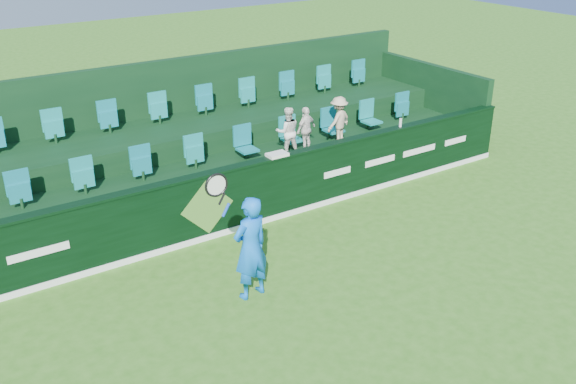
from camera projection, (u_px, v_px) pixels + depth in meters
ground at (330, 345)px, 9.45m from camera, size 60.00×60.00×0.00m
sponsor_hoarding at (205, 206)px, 12.21m from camera, size 16.00×0.25×1.35m
stand_tier_front at (181, 199)px, 13.16m from camera, size 16.00×2.00×0.80m
stand_tier_back at (145, 160)px, 14.49m from camera, size 16.00×1.80×1.30m
stand_rear at (135, 131)px, 14.60m from camera, size 16.00×4.10×2.60m
seat_row_front at (170, 161)px, 13.17m from camera, size 13.50×0.50×0.60m
seat_row_back at (135, 116)px, 14.33m from camera, size 13.50×0.50×0.60m
tennis_player at (250, 247)px, 10.29m from camera, size 1.22×0.52×2.44m
spectator_left at (288, 132)px, 14.11m from camera, size 0.65×0.57×1.11m
spectator_middle at (306, 129)px, 14.38m from camera, size 0.65×0.42×1.04m
spectator_right at (339, 120)px, 14.83m from camera, size 0.81×0.60×1.12m
towel at (277, 155)px, 12.75m from camera, size 0.41×0.27×0.06m
drinks_bottle at (400, 123)px, 14.38m from camera, size 0.06×0.06×0.20m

